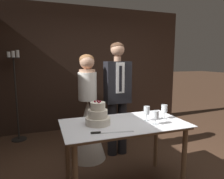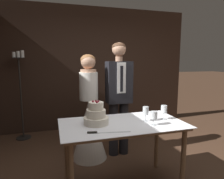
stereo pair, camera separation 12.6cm
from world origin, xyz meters
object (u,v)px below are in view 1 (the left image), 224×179
object	(u,v)px
tiered_cake	(98,116)
groom	(117,93)
cake_table	(124,131)
wine_glass_near	(164,109)
wine_glass_far	(155,115)
cake_knife	(104,132)
bride	(88,121)
wine_glass_middle	(147,111)
candle_stand	(16,96)

from	to	relation	value
tiered_cake	groom	size ratio (longest dim) A/B	0.16
cake_table	wine_glass_near	distance (m)	0.58
wine_glass_far	groom	bearing A→B (deg)	93.78
cake_knife	bride	size ratio (longest dim) A/B	0.27
cake_table	cake_knife	bearing A→B (deg)	-143.12
groom	tiered_cake	bearing A→B (deg)	-124.13
wine_glass_far	groom	world-z (taller)	groom
cake_table	wine_glass_far	size ratio (longest dim) A/B	9.04
bride	groom	xyz separation A→B (m)	(0.48, -0.00, 0.41)
wine_glass_middle	wine_glass_far	bearing A→B (deg)	-81.91
tiered_cake	candle_stand	distance (m)	2.24
bride	wine_glass_far	bearing A→B (deg)	-61.83
wine_glass_far	bride	size ratio (longest dim) A/B	0.10
cake_table	wine_glass_far	xyz separation A→B (m)	(0.31, -0.17, 0.21)
wine_glass_far	bride	distance (m)	1.21
groom	wine_glass_far	bearing A→B (deg)	-86.22
cake_table	tiered_cake	size ratio (longest dim) A/B	5.04
wine_glass_middle	bride	distance (m)	1.07
groom	candle_stand	world-z (taller)	groom
cake_knife	bride	world-z (taller)	bride
cake_knife	wine_glass_far	xyz separation A→B (m)	(0.63, 0.07, 0.10)
cake_table	bride	bearing A→B (deg)	105.78
cake_knife	wine_glass_middle	size ratio (longest dim) A/B	2.46
wine_glass_middle	candle_stand	xyz separation A→B (m)	(-1.64, 2.04, -0.07)
cake_knife	candle_stand	world-z (taller)	candle_stand
tiered_cake	bride	size ratio (longest dim) A/B	0.18
tiered_cake	wine_glass_far	world-z (taller)	tiered_cake
bride	wine_glass_middle	bearing A→B (deg)	-58.68
groom	candle_stand	xyz separation A→B (m)	(-1.60, 1.17, -0.15)
candle_stand	cake_knife	bearing A→B (deg)	-65.45
tiered_cake	groom	xyz separation A→B (m)	(0.54, 0.80, 0.10)
bride	cake_table	bearing A→B (deg)	-74.22
wine_glass_near	cake_table	bearing A→B (deg)	179.06
wine_glass_far	bride	world-z (taller)	bride
bride	groom	world-z (taller)	groom
wine_glass_middle	groom	world-z (taller)	groom
wine_glass_near	candle_stand	world-z (taller)	candle_stand
wine_glass_near	bride	bearing A→B (deg)	132.02
cake_table	wine_glass_middle	bearing A→B (deg)	-2.60
bride	candle_stand	size ratio (longest dim) A/B	0.94
groom	wine_glass_near	bearing A→B (deg)	-71.13
wine_glass_middle	groom	bearing A→B (deg)	92.97
cake_table	tiered_cake	distance (m)	0.37
candle_stand	bride	bearing A→B (deg)	-46.46
wine_glass_middle	cake_knife	bearing A→B (deg)	-159.47
cake_knife	wine_glass_near	bearing A→B (deg)	25.22
tiered_cake	wine_glass_near	size ratio (longest dim) A/B	1.62
wine_glass_far	candle_stand	distance (m)	2.76
tiered_cake	wine_glass_near	xyz separation A→B (m)	(0.84, -0.06, 0.02)
tiered_cake	bride	world-z (taller)	bride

